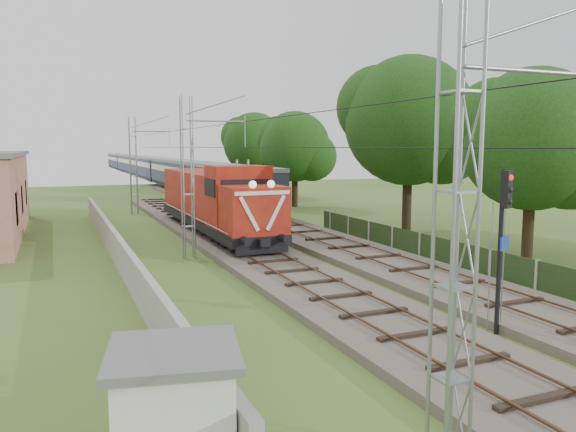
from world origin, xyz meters
name	(u,v)px	position (x,y,z in m)	size (l,w,h in m)	color
ground	(363,318)	(0.00, 0.00, 0.00)	(140.00, 140.00, 0.00)	#395720
track_main	(282,269)	(0.00, 7.00, 0.18)	(4.20, 70.00, 0.45)	#6B6054
track_side	(278,225)	(5.00, 20.00, 0.18)	(4.20, 80.00, 0.45)	#6B6054
catenary	(189,177)	(-2.95, 12.00, 4.05)	(3.31, 70.00, 8.00)	gray
boundary_wall	(116,248)	(-6.50, 12.00, 0.75)	(0.25, 40.00, 1.50)	#9E9E99
fence	(490,263)	(8.00, 3.00, 0.60)	(0.12, 32.00, 1.20)	black
locomotive	(215,200)	(0.00, 18.04, 2.28)	(3.06, 17.49, 4.44)	black
coach_rake	(149,166)	(5.00, 75.77, 2.43)	(2.91, 108.62, 3.36)	black
signal_post	(504,222)	(2.85, -2.98, 3.37)	(0.51, 0.42, 4.91)	black
relay_hut	(175,412)	(-7.40, -6.44, 1.12)	(2.54, 2.54, 2.22)	silver
tree_a	(534,141)	(12.24, 5.03, 5.81)	(7.18, 6.84, 9.31)	#332015
tree_b	(410,122)	(12.39, 15.42, 7.10)	(8.77, 8.36, 11.37)	#332015
tree_c	(296,147)	(11.55, 32.12, 5.48)	(6.78, 6.46, 8.79)	#332015
tree_d	(255,144)	(11.91, 44.38, 5.84)	(7.23, 6.88, 9.37)	#332015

